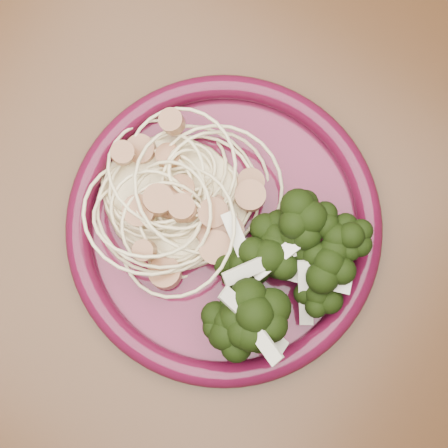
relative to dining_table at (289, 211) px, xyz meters
name	(u,v)px	position (x,y,z in m)	size (l,w,h in m)	color
dining_table	(289,211)	(0.00, 0.00, 0.00)	(1.20, 0.80, 0.75)	#472814
dinner_plate	(224,226)	(-0.04, -0.07, 0.11)	(0.30, 0.30, 0.02)	#500F25
spaghetti_pile	(174,199)	(-0.09, -0.07, 0.12)	(0.13, 0.11, 0.03)	beige
scallop_cluster	(171,189)	(-0.09, -0.07, 0.16)	(0.13, 0.13, 0.04)	#A56F47
broccoli_pile	(287,253)	(0.02, -0.06, 0.13)	(0.10, 0.17, 0.06)	black
onion_garnish	(292,248)	(0.02, -0.06, 0.17)	(0.07, 0.11, 0.06)	beige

